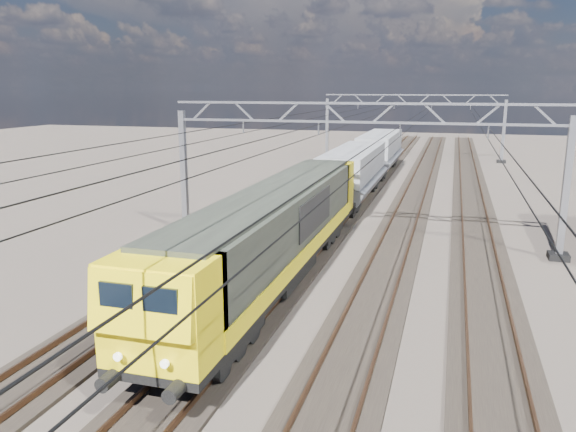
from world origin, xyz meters
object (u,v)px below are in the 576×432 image
(catenary_gantry_mid, at_px, (357,168))
(catenary_gantry_far, at_px, (412,124))
(hopper_wagon_lead, at_px, (354,170))
(locomotive, at_px, (276,229))
(hopper_wagon_mid, at_px, (380,149))

(catenary_gantry_mid, height_order, catenary_gantry_far, same)
(catenary_gantry_far, xyz_separation_m, hopper_wagon_lead, (-2.00, -25.33, -1.67))
(catenary_gantry_mid, relative_size, locomotive, 0.94)
(locomotive, bearing_deg, catenary_gantry_mid, 74.11)
(catenary_gantry_mid, xyz_separation_m, catenary_gantry_far, (0.00, 36.00, 0.00))
(hopper_wagon_lead, bearing_deg, catenary_gantry_far, 85.48)
(locomotive, distance_m, hopper_wagon_mid, 31.90)
(locomotive, xyz_separation_m, hopper_wagon_lead, (-0.00, 17.70, -0.09))
(hopper_wagon_lead, bearing_deg, locomotive, -90.00)
(locomotive, height_order, hopper_wagon_mid, locomotive)
(catenary_gantry_mid, bearing_deg, locomotive, -105.89)
(catenary_gantry_far, relative_size, hopper_wagon_mid, 1.53)
(catenary_gantry_mid, bearing_deg, catenary_gantry_far, 90.00)
(catenary_gantry_far, bearing_deg, hopper_wagon_mid, -100.19)
(locomotive, bearing_deg, hopper_wagon_mid, 90.00)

